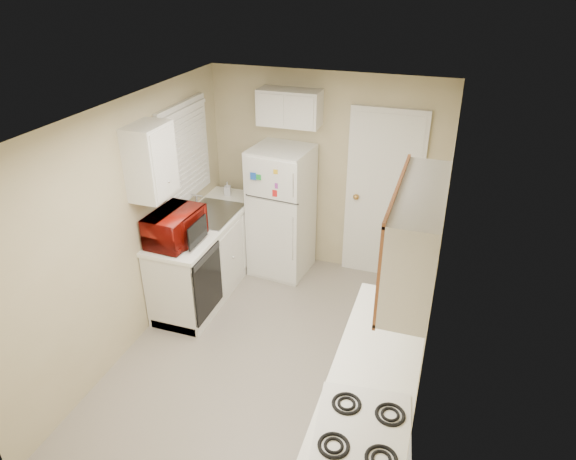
% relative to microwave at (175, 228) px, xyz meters
% --- Properties ---
extents(floor, '(3.80, 3.80, 0.00)m').
position_rel_microwave_xyz_m(floor, '(1.15, -0.35, -1.05)').
color(floor, '#ACA192').
rests_on(floor, ground).
extents(ceiling, '(3.80, 3.80, 0.00)m').
position_rel_microwave_xyz_m(ceiling, '(1.15, -0.35, 1.35)').
color(ceiling, white).
rests_on(ceiling, floor).
extents(wall_left, '(3.80, 3.80, 0.00)m').
position_rel_microwave_xyz_m(wall_left, '(-0.25, -0.35, 0.15)').
color(wall_left, tan).
rests_on(wall_left, floor).
extents(wall_right, '(3.80, 3.80, 0.00)m').
position_rel_microwave_xyz_m(wall_right, '(2.55, -0.35, 0.15)').
color(wall_right, tan).
rests_on(wall_right, floor).
extents(wall_back, '(2.80, 2.80, 0.00)m').
position_rel_microwave_xyz_m(wall_back, '(1.15, 1.55, 0.15)').
color(wall_back, tan).
rests_on(wall_back, floor).
extents(wall_front, '(2.80, 2.80, 0.00)m').
position_rel_microwave_xyz_m(wall_front, '(1.15, -2.25, 0.15)').
color(wall_front, tan).
rests_on(wall_front, floor).
extents(left_counter, '(0.60, 1.80, 0.90)m').
position_rel_microwave_xyz_m(left_counter, '(0.05, 0.55, -0.60)').
color(left_counter, silver).
rests_on(left_counter, floor).
extents(dishwasher, '(0.03, 0.58, 0.72)m').
position_rel_microwave_xyz_m(dishwasher, '(0.34, -0.05, -0.56)').
color(dishwasher, black).
rests_on(dishwasher, floor).
extents(sink, '(0.54, 0.74, 0.16)m').
position_rel_microwave_xyz_m(sink, '(0.05, 0.70, -0.19)').
color(sink, gray).
rests_on(sink, left_counter).
extents(microwave, '(0.62, 0.36, 0.40)m').
position_rel_microwave_xyz_m(microwave, '(0.00, 0.00, 0.00)').
color(microwave, maroon).
rests_on(microwave, left_counter).
extents(soap_bottle, '(0.09, 0.09, 0.17)m').
position_rel_microwave_xyz_m(soap_bottle, '(0.00, 1.25, -0.05)').
color(soap_bottle, white).
rests_on(soap_bottle, left_counter).
extents(window_blinds, '(0.10, 0.98, 1.08)m').
position_rel_microwave_xyz_m(window_blinds, '(-0.21, 0.70, 0.55)').
color(window_blinds, silver).
rests_on(window_blinds, wall_left).
extents(upper_cabinet_left, '(0.30, 0.45, 0.70)m').
position_rel_microwave_xyz_m(upper_cabinet_left, '(-0.10, -0.13, 0.75)').
color(upper_cabinet_left, silver).
rests_on(upper_cabinet_left, wall_left).
extents(refrigerator, '(0.71, 0.70, 1.58)m').
position_rel_microwave_xyz_m(refrigerator, '(0.71, 1.21, -0.26)').
color(refrigerator, silver).
rests_on(refrigerator, floor).
extents(cabinet_over_fridge, '(0.70, 0.30, 0.40)m').
position_rel_microwave_xyz_m(cabinet_over_fridge, '(0.75, 1.40, 0.95)').
color(cabinet_over_fridge, silver).
rests_on(cabinet_over_fridge, wall_back).
extents(interior_door, '(0.86, 0.06, 2.08)m').
position_rel_microwave_xyz_m(interior_door, '(1.85, 1.51, -0.03)').
color(interior_door, silver).
rests_on(interior_door, floor).
extents(right_counter, '(0.60, 2.00, 0.90)m').
position_rel_microwave_xyz_m(right_counter, '(2.25, -1.15, -0.60)').
color(right_counter, silver).
rests_on(right_counter, floor).
extents(upper_cabinet_right, '(0.30, 1.20, 0.70)m').
position_rel_microwave_xyz_m(upper_cabinet_right, '(2.40, -0.85, 0.75)').
color(upper_cabinet_right, silver).
rests_on(upper_cabinet_right, wall_right).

